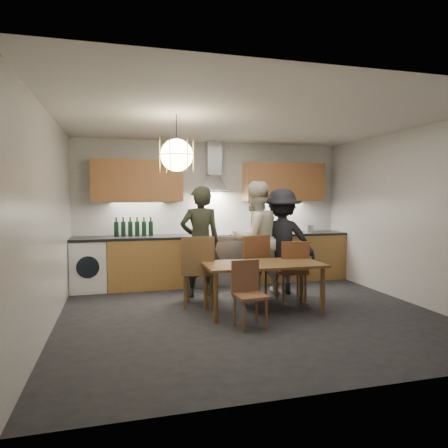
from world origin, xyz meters
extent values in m
plane|color=black|center=(0.00, 0.00, 0.00)|extent=(5.00, 5.00, 0.00)
cube|color=silver|center=(0.00, 2.25, 1.30)|extent=(5.00, 0.02, 2.60)
cube|color=silver|center=(0.00, -2.25, 1.30)|extent=(5.00, 0.02, 2.60)
cube|color=silver|center=(-2.50, 0.00, 1.30)|extent=(0.02, 4.50, 2.60)
cube|color=silver|center=(2.50, 0.00, 1.30)|extent=(0.02, 4.50, 2.60)
cube|color=silver|center=(0.00, 0.00, 2.60)|extent=(5.00, 4.50, 0.02)
cube|color=#BB8A48|center=(-1.18, 1.95, 0.43)|extent=(1.45, 0.60, 0.86)
cube|color=#BB8A48|center=(1.48, 1.95, 0.43)|extent=(2.05, 0.60, 0.86)
cube|color=white|center=(-2.20, 1.95, 0.42)|extent=(0.58, 0.58, 0.85)
cube|color=black|center=(-1.48, 1.95, 0.88)|extent=(2.05, 0.62, 0.04)
cube|color=black|center=(1.48, 1.95, 0.88)|extent=(2.05, 0.62, 0.04)
cube|color=silver|center=(0.00, 1.95, 0.40)|extent=(0.90, 0.60, 0.80)
cube|color=black|center=(0.00, 1.66, 0.38)|extent=(0.78, 0.02, 0.42)
cube|color=slate|center=(0.00, 1.95, 0.84)|extent=(0.90, 0.60, 0.08)
cube|color=silver|center=(0.00, 1.69, 0.90)|extent=(0.90, 0.08, 0.04)
cube|color=#BE7E49|center=(-1.38, 2.08, 1.86)|extent=(1.55, 0.35, 0.72)
cube|color=#BE7E49|center=(1.38, 2.08, 1.86)|extent=(1.55, 0.35, 0.72)
cube|color=silver|center=(0.00, 2.12, 2.29)|extent=(0.26, 0.22, 0.62)
cylinder|color=black|center=(-1.00, -0.10, 2.35)|extent=(0.01, 0.01, 0.50)
sphere|color=#FFE0A5|center=(-1.00, -0.10, 2.10)|extent=(0.40, 0.40, 0.40)
torus|color=gold|center=(-1.00, -0.10, 2.10)|extent=(0.43, 0.43, 0.01)
cube|color=brown|center=(0.19, 0.04, 0.66)|extent=(1.63, 0.84, 0.04)
cylinder|color=brown|center=(-0.55, -0.28, 0.32)|extent=(0.06, 0.06, 0.64)
cylinder|color=brown|center=(-0.53, 0.39, 0.32)|extent=(0.06, 0.06, 0.64)
cylinder|color=brown|center=(0.92, -0.31, 0.32)|extent=(0.06, 0.06, 0.64)
cylinder|color=brown|center=(0.93, 0.35, 0.32)|extent=(0.06, 0.06, 0.64)
cube|color=brown|center=(-0.59, 0.58, 0.50)|extent=(0.57, 0.57, 0.04)
cube|color=brown|center=(-0.64, 0.38, 0.77)|extent=(0.46, 0.16, 0.51)
cylinder|color=brown|center=(-0.36, 0.72, 0.24)|extent=(0.04, 0.04, 0.48)
cylinder|color=brown|center=(-0.46, 0.35, 0.24)|extent=(0.04, 0.04, 0.48)
cylinder|color=brown|center=(-0.72, 0.81, 0.24)|extent=(0.04, 0.04, 0.48)
cylinder|color=brown|center=(-0.82, 0.45, 0.24)|extent=(0.04, 0.04, 0.48)
cube|color=brown|center=(0.24, 0.73, 0.49)|extent=(0.53, 0.53, 0.04)
cube|color=brown|center=(0.27, 0.53, 0.76)|extent=(0.46, 0.13, 0.50)
cylinder|color=brown|center=(0.38, 0.94, 0.23)|extent=(0.04, 0.04, 0.47)
cylinder|color=brown|center=(0.45, 0.58, 0.23)|extent=(0.04, 0.04, 0.47)
cylinder|color=brown|center=(0.02, 0.88, 0.23)|extent=(0.04, 0.04, 0.47)
cylinder|color=brown|center=(0.09, 0.51, 0.23)|extent=(0.04, 0.04, 0.47)
cube|color=brown|center=(0.82, 0.48, 0.45)|extent=(0.46, 0.46, 0.04)
cube|color=brown|center=(0.80, 0.29, 0.70)|extent=(0.42, 0.08, 0.46)
cylinder|color=brown|center=(1.00, 0.63, 0.22)|extent=(0.04, 0.04, 0.43)
cylinder|color=brown|center=(0.97, 0.29, 0.22)|extent=(0.04, 0.04, 0.43)
cylinder|color=brown|center=(0.66, 0.66, 0.22)|extent=(0.04, 0.04, 0.43)
cylinder|color=brown|center=(0.63, 0.32, 0.22)|extent=(0.04, 0.04, 0.43)
cube|color=brown|center=(-0.18, -0.54, 0.39)|extent=(0.39, 0.39, 0.03)
cube|color=brown|center=(-0.19, -0.38, 0.60)|extent=(0.36, 0.06, 0.40)
cylinder|color=brown|center=(-0.31, -0.70, 0.19)|extent=(0.03, 0.03, 0.37)
cylinder|color=brown|center=(-0.34, -0.41, 0.19)|extent=(0.03, 0.03, 0.37)
cylinder|color=brown|center=(-0.02, -0.67, 0.19)|extent=(0.03, 0.03, 0.37)
cylinder|color=brown|center=(-0.05, -0.38, 0.19)|extent=(0.03, 0.03, 0.37)
imported|color=black|center=(-0.47, 1.09, 0.88)|extent=(0.64, 0.42, 1.75)
imported|color=beige|center=(0.39, 0.93, 0.91)|extent=(1.04, 0.91, 1.83)
imported|color=black|center=(0.88, 0.99, 0.86)|extent=(1.24, 0.91, 1.71)
imported|color=#BABBBE|center=(1.20, 1.85, 0.94)|extent=(0.42, 0.42, 0.08)
cylinder|color=#B9BABD|center=(1.85, 1.93, 0.96)|extent=(0.19, 0.19, 0.13)
camera|label=1|loc=(-1.72, -5.06, 1.59)|focal=32.00mm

